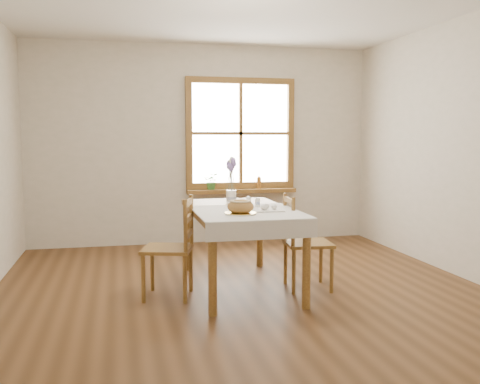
% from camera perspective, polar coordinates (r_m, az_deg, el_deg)
% --- Properties ---
extents(ground, '(5.00, 5.00, 0.00)m').
position_cam_1_polar(ground, '(4.84, 0.80, -11.03)').
color(ground, brown).
rests_on(ground, ground).
extents(room_walls, '(4.60, 5.10, 2.65)m').
position_cam_1_polar(room_walls, '(4.63, 0.83, 9.59)').
color(room_walls, silver).
rests_on(room_walls, ground).
extents(window, '(1.46, 0.08, 1.46)m').
position_cam_1_polar(window, '(7.14, 0.05, 6.27)').
color(window, olive).
rests_on(window, ground).
extents(window_sill, '(1.46, 0.20, 0.05)m').
position_cam_1_polar(window_sill, '(7.11, 0.17, 0.14)').
color(window_sill, olive).
rests_on(window_sill, ground).
extents(dining_table, '(0.90, 1.60, 0.75)m').
position_cam_1_polar(dining_table, '(4.97, 0.00, -2.69)').
color(dining_table, olive).
rests_on(dining_table, ground).
extents(table_linen, '(0.91, 0.99, 0.01)m').
position_cam_1_polar(table_linen, '(4.67, 0.83, -2.15)').
color(table_linen, silver).
rests_on(table_linen, dining_table).
extents(chair_left, '(0.53, 0.52, 0.89)m').
position_cam_1_polar(chair_left, '(4.75, -7.74, -5.85)').
color(chair_left, olive).
rests_on(chair_left, ground).
extents(chair_right, '(0.46, 0.45, 0.88)m').
position_cam_1_polar(chair_right, '(5.01, 7.28, -5.30)').
color(chair_right, olive).
rests_on(chair_right, ground).
extents(bread_plate, '(0.28, 0.28, 0.01)m').
position_cam_1_polar(bread_plate, '(4.50, 0.06, -2.30)').
color(bread_plate, white).
rests_on(bread_plate, table_linen).
extents(bread_loaf, '(0.22, 0.22, 0.12)m').
position_cam_1_polar(bread_loaf, '(4.49, 0.06, -1.43)').
color(bread_loaf, '#AD813D').
rests_on(bread_loaf, bread_plate).
extents(egg_napkin, '(0.29, 0.25, 0.01)m').
position_cam_1_polar(egg_napkin, '(4.71, 2.77, -1.94)').
color(egg_napkin, silver).
rests_on(egg_napkin, table_linen).
extents(eggs, '(0.22, 0.20, 0.05)m').
position_cam_1_polar(eggs, '(4.71, 2.77, -1.57)').
color(eggs, silver).
rests_on(eggs, egg_napkin).
extents(salt_shaker, '(0.05, 0.05, 0.09)m').
position_cam_1_polar(salt_shaker, '(5.06, 0.93, -0.94)').
color(salt_shaker, white).
rests_on(salt_shaker, table_linen).
extents(pepper_shaker, '(0.05, 0.05, 0.09)m').
position_cam_1_polar(pepper_shaker, '(4.96, 1.88, -1.10)').
color(pepper_shaker, white).
rests_on(pepper_shaker, table_linen).
extents(flower_vase, '(0.11, 0.11, 0.11)m').
position_cam_1_polar(flower_vase, '(5.39, -0.94, -0.51)').
color(flower_vase, white).
rests_on(flower_vase, dining_table).
extents(lavender_bouquet, '(0.18, 0.18, 0.34)m').
position_cam_1_polar(lavender_bouquet, '(5.37, -0.95, 1.88)').
color(lavender_bouquet, '#7A61AC').
rests_on(lavender_bouquet, flower_vase).
extents(potted_plant, '(0.25, 0.26, 0.17)m').
position_cam_1_polar(potted_plant, '(7.02, -3.03, 0.95)').
color(potted_plant, '#366D2B').
rests_on(potted_plant, window_sill).
extents(amber_bottle, '(0.06, 0.06, 0.17)m').
position_cam_1_polar(amber_bottle, '(7.16, 2.03, 1.04)').
color(amber_bottle, '#A4621E').
rests_on(amber_bottle, window_sill).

